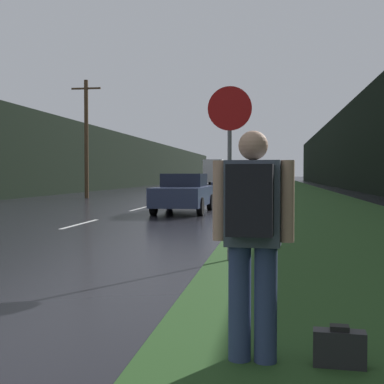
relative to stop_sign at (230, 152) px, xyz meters
The scene contains 14 objects.
grass_verge 33.35m from the stop_sign, 85.47° to the left, with size 6.00×240.00×0.02m, color #26471E.
lane_stripe_c 7.91m from the stop_sign, 128.91° to the left, with size 0.12×3.00×0.01m, color silver.
lane_stripe_d 13.98m from the stop_sign, 110.41° to the left, with size 0.12×3.00×0.01m, color silver.
lane_stripe_e 20.65m from the stop_sign, 103.59° to the left, with size 0.12×3.00×0.01m, color silver.
lane_stripe_f 27.48m from the stop_sign, 100.15° to the left, with size 0.12×3.00×0.01m, color silver.
treeline_far_side 45.84m from the stop_sign, 109.50° to the left, with size 2.00×140.00×5.59m, color black.
treeline_near_side 44.11m from the stop_sign, 78.70° to the left, with size 2.00×140.00×7.97m, color black.
utility_pole_far 24.28m from the stop_sign, 115.26° to the left, with size 1.80×0.24×7.07m.
stop_sign is the anchor object (origin of this frame).
hitchhiker_with_backpack 4.93m from the stop_sign, 83.44° to the right, with size 0.62×0.44×1.79m.
suitcase 5.25m from the stop_sign, 75.96° to the right, with size 0.39×0.17×0.33m.
car_passing_near 11.39m from the stop_sign, 103.27° to the left, with size 1.87×4.72×1.47m.
car_passing_far 30.49m from the stop_sign, 94.90° to the left, with size 1.91×4.61×1.32m.
delivery_truck 65.14m from the stop_sign, 96.23° to the left, with size 2.65×8.64×3.38m.
Camera 1 is at (5.54, -2.10, 1.46)m, focal length 50.00 mm.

